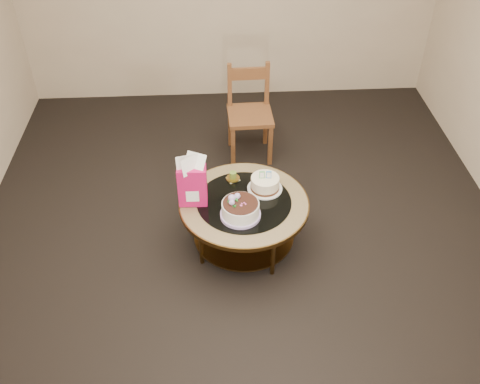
{
  "coord_description": "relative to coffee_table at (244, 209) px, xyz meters",
  "views": [
    {
      "loc": [
        -0.22,
        -3.13,
        3.19
      ],
      "look_at": [
        -0.03,
        0.02,
        0.54
      ],
      "focal_mm": 40.0,
      "sensor_mm": 36.0,
      "label": 1
    }
  ],
  "objects": [
    {
      "name": "ground",
      "position": [
        -0.0,
        0.0,
        -0.38
      ],
      "size": [
        5.0,
        5.0,
        0.0
      ],
      "primitive_type": "plane",
      "color": "black",
      "rests_on": "ground"
    },
    {
      "name": "room_walls",
      "position": [
        -0.0,
        0.0,
        1.16
      ],
      "size": [
        4.52,
        5.02,
        2.61
      ],
      "color": "#C5B095",
      "rests_on": "ground"
    },
    {
      "name": "coffee_table",
      "position": [
        0.0,
        0.0,
        0.0
      ],
      "size": [
        1.02,
        1.02,
        0.46
      ],
      "color": "brown",
      "rests_on": "ground"
    },
    {
      "name": "decorated_cake",
      "position": [
        -0.04,
        -0.17,
        0.14
      ],
      "size": [
        0.31,
        0.31,
        0.18
      ],
      "rotation": [
        0.0,
        0.0,
        0.06
      ],
      "color": "#B99CDD",
      "rests_on": "coffee_table"
    },
    {
      "name": "cream_cake",
      "position": [
        0.18,
        0.14,
        0.14
      ],
      "size": [
        0.28,
        0.28,
        0.18
      ],
      "rotation": [
        0.0,
        0.0,
        -0.04
      ],
      "color": "white",
      "rests_on": "coffee_table"
    },
    {
      "name": "gift_bag",
      "position": [
        -0.39,
        0.01,
        0.29
      ],
      "size": [
        0.22,
        0.16,
        0.43
      ],
      "rotation": [
        0.0,
        0.0,
        -0.03
      ],
      "color": "#C61257",
      "rests_on": "coffee_table"
    },
    {
      "name": "pillar_candle",
      "position": [
        -0.07,
        0.28,
        0.11
      ],
      "size": [
        0.12,
        0.12,
        0.08
      ],
      "rotation": [
        0.0,
        0.0,
        0.42
      ],
      "color": "#E6BF5E",
      "rests_on": "coffee_table"
    },
    {
      "name": "dining_chair",
      "position": [
        0.14,
        1.3,
        0.08
      ],
      "size": [
        0.43,
        0.43,
        0.91
      ],
      "rotation": [
        0.0,
        0.0,
        0.03
      ],
      "color": "brown",
      "rests_on": "ground"
    }
  ]
}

